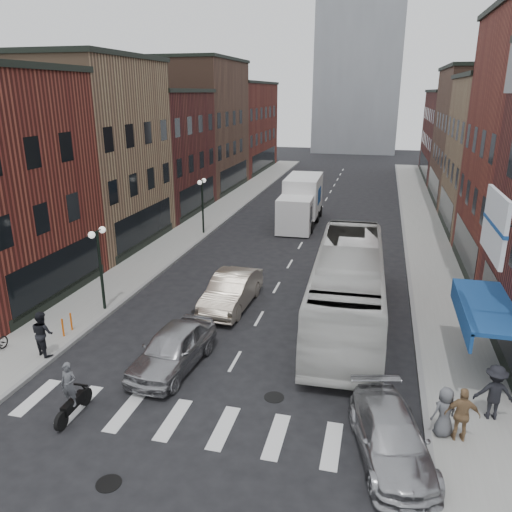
{
  "coord_description": "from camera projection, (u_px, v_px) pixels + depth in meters",
  "views": [
    {
      "loc": [
        4.99,
        -15.56,
        10.07
      ],
      "look_at": [
        -0.53,
        6.56,
        2.54
      ],
      "focal_mm": 35.0,
      "sensor_mm": 36.0,
      "label": 1
    }
  ],
  "objects": [
    {
      "name": "ped_left_solo",
      "position": [
        42.0,
        333.0,
        19.53
      ],
      "size": [
        1.02,
        0.82,
        1.83
      ],
      "primitive_type": "imported",
      "rotation": [
        0.0,
        0.0,
        2.73
      ],
      "color": "black",
      "rests_on": "sidewalk_left"
    },
    {
      "name": "sidewalk_right",
      "position": [
        425.0,
        233.0,
        36.93
      ],
      "size": [
        3.0,
        74.0,
        0.15
      ],
      "primitive_type": "cube",
      "color": "gray",
      "rests_on": "ground"
    },
    {
      "name": "ground",
      "position": [
        227.0,
        375.0,
        18.64
      ],
      "size": [
        160.0,
        160.0,
        0.0
      ],
      "primitive_type": "plane",
      "color": "black",
      "rests_on": "ground"
    },
    {
      "name": "bldg_right_far_b",
      "position": [
        471.0,
        135.0,
        58.71
      ],
      "size": [
        10.3,
        16.2,
        10.3
      ],
      "color": "#461919",
      "rests_on": "ground"
    },
    {
      "name": "crosswalk_stripes",
      "position": [
        200.0,
        424.0,
        15.88
      ],
      "size": [
        12.0,
        2.2,
        0.01
      ],
      "primitive_type": "cube",
      "color": "silver",
      "rests_on": "ground"
    },
    {
      "name": "curb_left",
      "position": [
        225.0,
        222.0,
        40.52
      ],
      "size": [
        0.2,
        74.0,
        0.16
      ],
      "primitive_type": "cube",
      "color": "gray",
      "rests_on": "ground"
    },
    {
      "name": "ped_right_a",
      "position": [
        494.0,
        392.0,
        15.69
      ],
      "size": [
        1.24,
        0.69,
        1.84
      ],
      "primitive_type": "imported",
      "rotation": [
        0.0,
        0.0,
        3.23
      ],
      "color": "black",
      "rests_on": "sidewalk_right"
    },
    {
      "name": "sedan_left_far",
      "position": [
        231.0,
        291.0,
        24.28
      ],
      "size": [
        1.99,
        5.16,
        1.68
      ],
      "primitive_type": "imported",
      "rotation": [
        0.0,
        0.0,
        -0.04
      ],
      "color": "beige",
      "rests_on": "ground"
    },
    {
      "name": "streetlamp_near",
      "position": [
        99.0,
        254.0,
        23.12
      ],
      "size": [
        0.32,
        1.22,
        4.11
      ],
      "color": "black",
      "rests_on": "ground"
    },
    {
      "name": "billboard_sign",
      "position": [
        498.0,
        227.0,
        15.2
      ],
      "size": [
        1.52,
        3.0,
        3.7
      ],
      "color": "black",
      "rests_on": "ground"
    },
    {
      "name": "bike_rack",
      "position": [
        67.0,
        325.0,
        21.42
      ],
      "size": [
        0.08,
        0.68,
        0.8
      ],
      "color": "#D8590C",
      "rests_on": "sidewalk_left"
    },
    {
      "name": "bldg_right_far_a",
      "position": [
        496.0,
        137.0,
        45.5
      ],
      "size": [
        10.3,
        12.2,
        12.3
      ],
      "color": "brown",
      "rests_on": "ground"
    },
    {
      "name": "bldg_left_far_b",
      "position": [
        228.0,
        127.0,
        65.46
      ],
      "size": [
        10.3,
        16.2,
        11.3
      ],
      "color": "maroon",
      "rests_on": "ground"
    },
    {
      "name": "streetlamp_far",
      "position": [
        202.0,
        196.0,
        36.01
      ],
      "size": [
        0.32,
        1.22,
        4.11
      ],
      "color": "black",
      "rests_on": "ground"
    },
    {
      "name": "motorcycle_rider",
      "position": [
        71.0,
        392.0,
        15.91
      ],
      "size": [
        0.55,
        1.97,
        2.0
      ],
      "rotation": [
        0.0,
        0.0,
        0.01
      ],
      "color": "black",
      "rests_on": "ground"
    },
    {
      "name": "curb_right",
      "position": [
        404.0,
        233.0,
        37.3
      ],
      "size": [
        0.2,
        74.0,
        0.16
      ],
      "primitive_type": "cube",
      "color": "gray",
      "rests_on": "ground"
    },
    {
      "name": "transit_bus",
      "position": [
        348.0,
        286.0,
        22.46
      ],
      "size": [
        3.34,
        12.7,
        3.51
      ],
      "primitive_type": "imported",
      "rotation": [
        0.0,
        0.0,
        0.03
      ],
      "color": "silver",
      "rests_on": "ground"
    },
    {
      "name": "sedan_left_near",
      "position": [
        173.0,
        348.0,
        18.91
      ],
      "size": [
        2.34,
        4.91,
        1.62
      ],
      "primitive_type": "imported",
      "rotation": [
        0.0,
        0.0,
        -0.09
      ],
      "color": "#A2A2A6",
      "rests_on": "ground"
    },
    {
      "name": "curb_car",
      "position": [
        391.0,
        437.0,
        14.24
      ],
      "size": [
        2.93,
        4.96,
        1.35
      ],
      "primitive_type": "imported",
      "rotation": [
        0.0,
        0.0,
        0.24
      ],
      "color": "#A7A8AC",
      "rests_on": "ground"
    },
    {
      "name": "ped_right_b",
      "position": [
        462.0,
        415.0,
        14.69
      ],
      "size": [
        1.04,
        0.57,
        1.73
      ],
      "primitive_type": "imported",
      "rotation": [
        0.0,
        0.0,
        3.2
      ],
      "color": "#906D49",
      "rests_on": "sidewalk_right"
    },
    {
      "name": "bldg_left_far_a",
      "position": [
        188.0,
        126.0,
        52.25
      ],
      "size": [
        10.3,
        12.2,
        13.3
      ],
      "color": "brown",
      "rests_on": "ground"
    },
    {
      "name": "box_truck",
      "position": [
        301.0,
        202.0,
        39.24
      ],
      "size": [
        2.7,
        8.46,
        3.66
      ],
      "rotation": [
        0.0,
        0.0,
        0.02
      ],
      "color": "white",
      "rests_on": "ground"
    },
    {
      "name": "bldg_left_mid_b",
      "position": [
        141.0,
        152.0,
        42.59
      ],
      "size": [
        10.3,
        10.2,
        10.3
      ],
      "color": "#461919",
      "rests_on": "ground"
    },
    {
      "name": "bldg_left_mid_a",
      "position": [
        72.0,
        154.0,
        33.06
      ],
      "size": [
        10.3,
        10.2,
        12.3
      ],
      "color": "#846349",
      "rests_on": "ground"
    },
    {
      "name": "ped_right_c",
      "position": [
        445.0,
        412.0,
        14.94
      ],
      "size": [
        0.93,
        0.82,
        1.59
      ],
      "primitive_type": "imported",
      "rotation": [
        0.0,
        0.0,
        3.64
      ],
      "color": "#54565C",
      "rests_on": "sidewalk_right"
    },
    {
      "name": "awning_blue",
      "position": [
        482.0,
        307.0,
        18.07
      ],
      "size": [
        1.8,
        5.0,
        0.78
      ],
      "color": "navy",
      "rests_on": "ground"
    },
    {
      "name": "sidewalk_left",
      "position": [
        207.0,
        220.0,
        40.84
      ],
      "size": [
        3.0,
        74.0,
        0.15
      ],
      "primitive_type": "cube",
      "color": "gray",
      "rests_on": "ground"
    }
  ]
}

